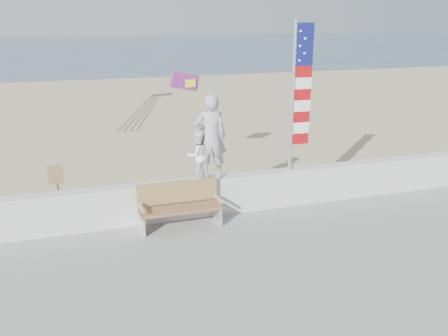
{
  "coord_description": "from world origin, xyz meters",
  "views": [
    {
      "loc": [
        -2.91,
        -7.96,
        4.66
      ],
      "look_at": [
        0.2,
        1.8,
        1.35
      ],
      "focal_mm": 38.0,
      "sensor_mm": 36.0,
      "label": 1
    }
  ],
  "objects_px": {
    "adult": "(211,137)",
    "flag": "(298,91)",
    "child": "(198,155)",
    "bench": "(179,205)"
  },
  "relations": [
    {
      "from": "adult",
      "to": "flag",
      "type": "distance_m",
      "value": 2.32
    },
    {
      "from": "adult",
      "to": "child",
      "type": "relative_size",
      "value": 1.72
    },
    {
      "from": "child",
      "to": "bench",
      "type": "height_order",
      "value": "child"
    },
    {
      "from": "child",
      "to": "bench",
      "type": "xyz_separation_m",
      "value": [
        -0.56,
        -0.45,
        -0.95
      ]
    },
    {
      "from": "child",
      "to": "bench",
      "type": "distance_m",
      "value": 1.2
    },
    {
      "from": "adult",
      "to": "child",
      "type": "xyz_separation_m",
      "value": [
        -0.3,
        0.0,
        -0.41
      ]
    },
    {
      "from": "child",
      "to": "adult",
      "type": "bearing_deg",
      "value": 169.57
    },
    {
      "from": "adult",
      "to": "bench",
      "type": "relative_size",
      "value": 1.08
    },
    {
      "from": "adult",
      "to": "child",
      "type": "height_order",
      "value": "adult"
    },
    {
      "from": "child",
      "to": "flag",
      "type": "xyz_separation_m",
      "value": [
        2.42,
        -0.0,
        1.35
      ]
    }
  ]
}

